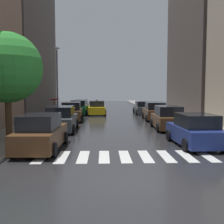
# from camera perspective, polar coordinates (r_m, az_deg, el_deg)

# --- Properties ---
(ground_plane) EXTENTS (28.00, 72.00, 0.04)m
(ground_plane) POSITION_cam_1_polar(r_m,az_deg,el_deg) (32.32, -0.20, -0.43)
(ground_plane) COLOR #262629
(sidewalk_left) EXTENTS (3.00, 72.00, 0.15)m
(sidewalk_left) POSITION_cam_1_polar(r_m,az_deg,el_deg) (32.77, -11.64, -0.29)
(sidewalk_left) COLOR gray
(sidewalk_left) RESTS_ON ground
(sidewalk_right) EXTENTS (3.00, 72.00, 0.15)m
(sidewalk_right) POSITION_cam_1_polar(r_m,az_deg,el_deg) (33.14, 11.10, -0.23)
(sidewalk_right) COLOR gray
(sidewalk_right) RESTS_ON ground
(crosswalk_stripes) EXTENTS (7.65, 2.20, 0.01)m
(crosswalk_stripes) POSITION_cam_1_polar(r_m,az_deg,el_deg) (11.87, 2.74, -9.38)
(crosswalk_stripes) COLOR silver
(crosswalk_stripes) RESTS_ON ground
(building_left_mid) EXTENTS (6.00, 16.15, 22.19)m
(building_left_mid) POSITION_cam_1_polar(r_m,az_deg,el_deg) (35.41, -19.29, 17.88)
(building_left_mid) COLOR #564C47
(building_left_mid) RESTS_ON ground
(building_right_mid) EXTENTS (6.00, 13.46, 17.57)m
(building_right_mid) POSITION_cam_1_polar(r_m,az_deg,el_deg) (33.78, 19.50, 14.52)
(building_right_mid) COLOR #564C47
(building_right_mid) RESTS_ON ground
(parked_car_left_nearest) EXTENTS (2.09, 4.52, 1.74)m
(parked_car_left_nearest) POSITION_cam_1_polar(r_m,az_deg,el_deg) (13.43, -14.74, -4.37)
(parked_car_left_nearest) COLOR brown
(parked_car_left_nearest) RESTS_ON ground
(parked_car_left_second) EXTENTS (2.15, 4.72, 1.74)m
(parked_car_left_second) POSITION_cam_1_polar(r_m,az_deg,el_deg) (19.36, -10.64, -1.53)
(parked_car_left_second) COLOR #474C51
(parked_car_left_second) RESTS_ON ground
(parked_car_left_third) EXTENTS (2.13, 4.37, 1.77)m
(parked_car_left_third) POSITION_cam_1_polar(r_m,az_deg,el_deg) (25.23, -8.50, -0.03)
(parked_car_left_third) COLOR brown
(parked_car_left_third) RESTS_ON ground
(parked_car_left_fourth) EXTENTS (2.18, 4.57, 1.69)m
(parked_car_left_fourth) POSITION_cam_1_polar(r_m,az_deg,el_deg) (31.48, -6.92, 0.88)
(parked_car_left_fourth) COLOR #0C4C2D
(parked_car_left_fourth) RESTS_ON ground
(parked_car_left_fifth) EXTENTS (2.18, 4.57, 1.57)m
(parked_car_left_fifth) POSITION_cam_1_polar(r_m,az_deg,el_deg) (37.30, -6.43, 1.40)
(parked_car_left_fifth) COLOR brown
(parked_car_left_fifth) RESTS_ON ground
(parked_car_right_nearest) EXTENTS (2.23, 4.21, 1.67)m
(parked_car_right_nearest) POSITION_cam_1_polar(r_m,az_deg,el_deg) (14.59, 17.13, -3.83)
(parked_car_right_nearest) COLOR navy
(parked_car_right_nearest) RESTS_ON ground
(parked_car_right_second) EXTENTS (2.16, 4.21, 1.73)m
(parked_car_right_second) POSITION_cam_1_polar(r_m,az_deg,el_deg) (20.05, 11.71, -1.36)
(parked_car_right_second) COLOR brown
(parked_car_right_second) RESTS_ON ground
(parked_car_right_third) EXTENTS (2.17, 4.55, 1.71)m
(parked_car_right_third) POSITION_cam_1_polar(r_m,az_deg,el_deg) (26.13, 8.97, 0.08)
(parked_car_right_third) COLOR brown
(parked_car_right_third) RESTS_ON ground
(parked_car_right_fourth) EXTENTS (2.02, 4.17, 1.53)m
(parked_car_right_fourth) POSITION_cam_1_polar(r_m,az_deg,el_deg) (32.35, 6.51, 0.86)
(parked_car_right_fourth) COLOR #474C51
(parked_car_right_fourth) RESTS_ON ground
(taxi_midroad) EXTENTS (2.18, 4.57, 1.81)m
(taxi_midroad) POSITION_cam_1_polar(r_m,az_deg,el_deg) (31.33, -3.25, 0.84)
(taxi_midroad) COLOR yellow
(taxi_midroad) RESTS_ON ground
(pedestrian_foreground) EXTENTS (1.08, 1.08, 1.91)m
(pedestrian_foreground) POSITION_cam_1_polar(r_m,az_deg,el_deg) (25.62, -12.12, 1.69)
(pedestrian_foreground) COLOR #38513D
(pedestrian_foreground) RESTS_ON sidewalk_left
(street_tree_left) EXTENTS (3.95, 3.95, 5.95)m
(street_tree_left) POSITION_cam_1_polar(r_m,az_deg,el_deg) (16.36, -21.29, 8.68)
(street_tree_left) COLOR #513823
(street_tree_left) RESTS_ON sidewalk_left
(lamp_post_left) EXTENTS (0.60, 0.28, 6.98)m
(lamp_post_left) POSITION_cam_1_polar(r_m,az_deg,el_deg) (27.81, -11.51, 7.28)
(lamp_post_left) COLOR #595B60
(lamp_post_left) RESTS_ON sidewalk_left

